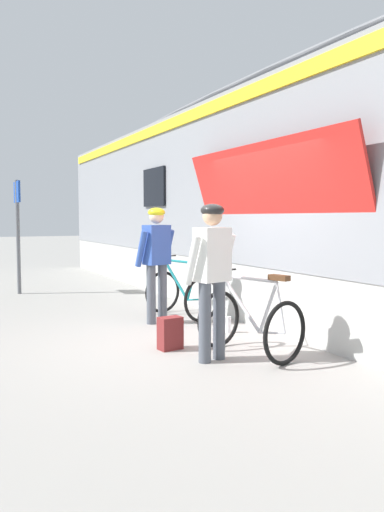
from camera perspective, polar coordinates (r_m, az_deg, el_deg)
ground_plane at (r=6.55m, az=-1.10°, el=-9.90°), size 80.00×80.00×0.00m
train_car at (r=8.27m, az=16.27°, el=6.62°), size 3.29×20.62×3.88m
cyclist_near_in_blue at (r=7.72m, az=-4.01°, el=0.19°), size 0.66×0.41×1.76m
cyclist_far_in_white at (r=5.65m, az=2.26°, el=-1.31°), size 0.66×0.40×1.76m
bicycle_near_teal at (r=8.20m, az=-1.17°, el=-4.14°), size 0.93×1.20×0.99m
bicycle_far_silver at (r=5.97m, az=6.57°, el=-7.36°), size 0.96×1.22×0.99m
backpack_on_platform at (r=6.27m, az=-2.47°, el=-8.66°), size 0.30×0.21×0.40m
water_bottle_near_the_bikes at (r=7.18m, az=4.10°, el=-7.70°), size 0.08×0.08×0.23m
platform_sign_post at (r=11.29m, az=-19.01°, el=4.15°), size 0.08×0.70×2.40m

